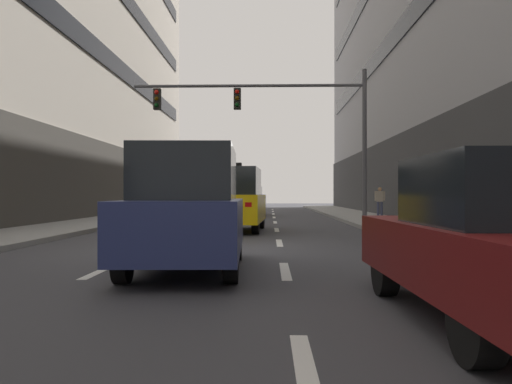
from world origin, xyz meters
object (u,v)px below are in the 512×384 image
car_parked_0 (502,241)px  pedestrian_0 (380,200)px  traffic_signal_0 (281,115)px  taxi_driving_0 (247,201)px  car_driving_1 (188,209)px  car_driving_2 (160,205)px  taxi_driving_4 (235,200)px  car_driving_3 (212,200)px

car_parked_0 → pedestrian_0: size_ratio=3.00×
traffic_signal_0 → car_parked_0: bearing=-83.2°
taxi_driving_0 → car_parked_0: 26.07m
car_driving_1 → traffic_signal_0: bearing=81.0°
taxi_driving_0 → car_driving_1: 22.29m
car_driving_2 → taxi_driving_4: 4.03m
taxi_driving_0 → car_driving_2: bearing=-106.2°
traffic_signal_0 → pedestrian_0: size_ratio=6.15×
car_driving_3 → traffic_signal_0: 20.76m
car_driving_1 → car_driving_3: 31.83m
taxi_driving_0 → car_driving_3: bearing=108.6°
car_driving_3 → traffic_signal_0: traffic_signal_0 is taller
car_parked_0 → pedestrian_0: car_parked_0 is taller
taxi_driving_0 → car_driving_3: taxi_driving_0 is taller
car_driving_1 → car_driving_2: (-2.97, 11.84, -0.19)m
taxi_driving_0 → car_driving_3: size_ratio=1.05×
car_driving_3 → car_parked_0: size_ratio=1.00×
car_driving_1 → pedestrian_0: (7.03, 17.84, -0.03)m
taxi_driving_4 → pedestrian_0: (6.85, 8.50, -0.10)m
car_driving_3 → pedestrian_0: size_ratio=2.99×
taxi_driving_4 → car_driving_2: bearing=141.6°
taxi_driving_4 → car_parked_0: 13.35m
taxi_driving_4 → car_driving_1: bearing=-91.1°
car_driving_2 → car_driving_1: bearing=-75.9°
taxi_driving_0 → pedestrian_0: bearing=-32.5°
traffic_signal_0 → pedestrian_0: 8.63m
taxi_driving_0 → car_driving_1: (-0.07, -22.29, 0.17)m
car_driving_2 → car_parked_0: car_driving_2 is taller
car_driving_3 → traffic_signal_0: size_ratio=0.49×
traffic_signal_0 → pedestrian_0: bearing=49.3°
car_driving_2 → taxi_driving_4: size_ratio=1.00×
car_driving_2 → car_parked_0: bearing=-66.5°
car_driving_2 → car_driving_3: car_driving_2 is taller
car_driving_1 → car_parked_0: 5.12m
taxi_driving_0 → pedestrian_0: taxi_driving_0 is taller
car_driving_2 → pedestrian_0: car_driving_2 is taller
car_driving_3 → traffic_signal_0: (4.96, -19.83, 3.63)m
car_driving_3 → car_driving_2: bearing=-89.6°
car_driving_2 → car_parked_0: size_ratio=1.02×
taxi_driving_0 → traffic_signal_0: traffic_signal_0 is taller
car_driving_1 → taxi_driving_4: (0.18, 9.35, 0.06)m
car_driving_1 → car_driving_3: (-3.09, 31.68, -0.22)m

